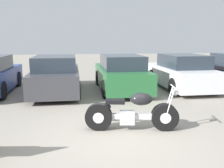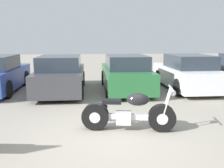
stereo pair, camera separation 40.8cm
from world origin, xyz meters
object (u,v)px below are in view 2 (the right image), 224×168
at_px(motorcycle, 128,113).
at_px(parked_car_dark_grey, 61,75).
at_px(parked_car_green, 126,74).
at_px(parked_car_white, 187,73).

relative_size(motorcycle, parked_car_dark_grey, 0.52).
relative_size(parked_car_green, parked_car_white, 1.00).
bearing_deg(parked_car_dark_grey, parked_car_green, 2.22).
bearing_deg(motorcycle, parked_car_dark_grey, 114.07).
distance_m(motorcycle, parked_car_dark_grey, 4.87).
bearing_deg(parked_car_dark_grey, parked_car_white, 1.40).
bearing_deg(motorcycle, parked_car_green, 82.12).
height_order(parked_car_dark_grey, parked_car_green, same).
bearing_deg(parked_car_white, parked_car_green, -179.41).
distance_m(motorcycle, parked_car_green, 4.59).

